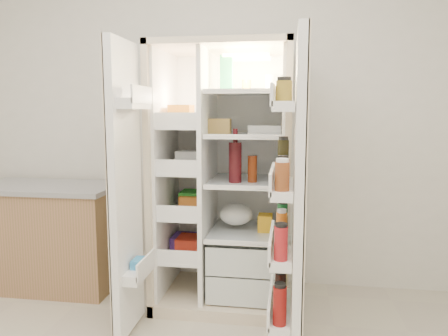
# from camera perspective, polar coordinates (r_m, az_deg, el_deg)

# --- Properties ---
(wall_back) EXTENTS (4.00, 0.02, 2.70)m
(wall_back) POSITION_cam_1_polar(r_m,az_deg,el_deg) (3.33, -1.24, 7.53)
(wall_back) COLOR silver
(wall_back) RESTS_ON floor
(refrigerator) EXTENTS (0.92, 0.70, 1.80)m
(refrigerator) POSITION_cam_1_polar(r_m,az_deg,el_deg) (3.03, 0.44, -4.04)
(refrigerator) COLOR beige
(refrigerator) RESTS_ON floor
(freezer_door) EXTENTS (0.15, 0.40, 1.72)m
(freezer_door) POSITION_cam_1_polar(r_m,az_deg,el_deg) (2.56, -13.04, -3.04)
(freezer_door) COLOR white
(freezer_door) RESTS_ON floor
(fridge_door) EXTENTS (0.17, 0.58, 1.72)m
(fridge_door) POSITION_cam_1_polar(r_m,az_deg,el_deg) (2.29, 9.51, -4.62)
(fridge_door) COLOR white
(fridge_door) RESTS_ON floor
(kitchen_counter) EXTENTS (1.10, 0.59, 0.80)m
(kitchen_counter) POSITION_cam_1_polar(r_m,az_deg,el_deg) (3.60, -22.58, -8.33)
(kitchen_counter) COLOR #A16F50
(kitchen_counter) RESTS_ON floor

